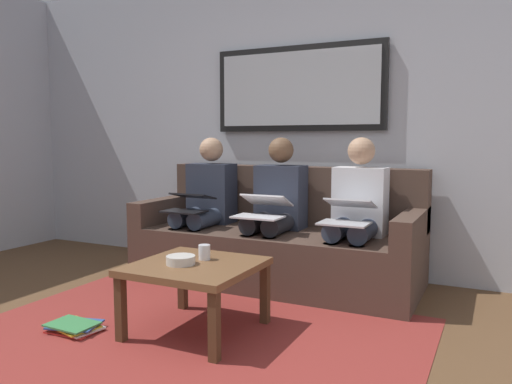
{
  "coord_description": "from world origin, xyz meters",
  "views": [
    {
      "loc": [
        -1.56,
        1.5,
        1.12
      ],
      "look_at": [
        0.0,
        -1.7,
        0.75
      ],
      "focal_mm": 35.21,
      "sensor_mm": 36.0,
      "label": 1
    }
  ],
  "objects_px": {
    "laptop_white": "(263,207)",
    "laptop_black": "(189,203)",
    "framed_mirror": "(298,89)",
    "coffee_table": "(196,272)",
    "magazine_stack": "(75,326)",
    "laptop_silver": "(348,212)",
    "couch": "(279,242)",
    "person_left": "(357,211)",
    "bowl": "(181,260)",
    "cup": "(204,252)",
    "person_middle": "(276,206)",
    "person_right": "(206,201)"
  },
  "relations": [
    {
      "from": "framed_mirror",
      "to": "laptop_black",
      "type": "distance_m",
      "value": 1.33
    },
    {
      "from": "person_left",
      "to": "person_right",
      "type": "bearing_deg",
      "value": 0.0
    },
    {
      "from": "coffee_table",
      "to": "bowl",
      "type": "height_order",
      "value": "bowl"
    },
    {
      "from": "person_right",
      "to": "laptop_black",
      "type": "xyz_separation_m",
      "value": [
        -0.0,
        0.25,
        0.02
      ]
    },
    {
      "from": "person_right",
      "to": "laptop_black",
      "type": "distance_m",
      "value": 0.25
    },
    {
      "from": "laptop_silver",
      "to": "coffee_table",
      "type": "bearing_deg",
      "value": 55.16
    },
    {
      "from": "framed_mirror",
      "to": "laptop_black",
      "type": "xyz_separation_m",
      "value": [
        0.64,
        0.7,
        -0.92
      ]
    },
    {
      "from": "magazine_stack",
      "to": "coffee_table",
      "type": "bearing_deg",
      "value": -154.51
    },
    {
      "from": "bowl",
      "to": "person_middle",
      "type": "xyz_separation_m",
      "value": [
        -0.06,
        -1.21,
        0.17
      ]
    },
    {
      "from": "person_left",
      "to": "laptop_silver",
      "type": "height_order",
      "value": "person_left"
    },
    {
      "from": "bowl",
      "to": "person_middle",
      "type": "distance_m",
      "value": 1.22
    },
    {
      "from": "magazine_stack",
      "to": "person_middle",
      "type": "bearing_deg",
      "value": -113.89
    },
    {
      "from": "laptop_black",
      "to": "magazine_stack",
      "type": "bearing_deg",
      "value": 89.73
    },
    {
      "from": "framed_mirror",
      "to": "coffee_table",
      "type": "height_order",
      "value": "framed_mirror"
    },
    {
      "from": "couch",
      "to": "framed_mirror",
      "type": "xyz_separation_m",
      "value": [
        0.0,
        -0.39,
        1.24
      ]
    },
    {
      "from": "laptop_white",
      "to": "magazine_stack",
      "type": "height_order",
      "value": "laptop_white"
    },
    {
      "from": "bowl",
      "to": "laptop_silver",
      "type": "xyz_separation_m",
      "value": [
        -0.7,
        -0.97,
        0.2
      ]
    },
    {
      "from": "bowl",
      "to": "laptop_white",
      "type": "distance_m",
      "value": 0.99
    },
    {
      "from": "cup",
      "to": "laptop_white",
      "type": "relative_size",
      "value": 0.25
    },
    {
      "from": "couch",
      "to": "person_middle",
      "type": "relative_size",
      "value": 1.93
    },
    {
      "from": "bowl",
      "to": "magazine_stack",
      "type": "height_order",
      "value": "bowl"
    },
    {
      "from": "cup",
      "to": "bowl",
      "type": "relative_size",
      "value": 0.54
    },
    {
      "from": "person_left",
      "to": "laptop_white",
      "type": "xyz_separation_m",
      "value": [
        0.64,
        0.23,
        0.02
      ]
    },
    {
      "from": "coffee_table",
      "to": "person_middle",
      "type": "distance_m",
      "value": 1.18
    },
    {
      "from": "person_middle",
      "to": "laptop_black",
      "type": "distance_m",
      "value": 0.69
    },
    {
      "from": "couch",
      "to": "bowl",
      "type": "distance_m",
      "value": 1.28
    },
    {
      "from": "couch",
      "to": "person_right",
      "type": "xyz_separation_m",
      "value": [
        0.64,
        0.07,
        0.3
      ]
    },
    {
      "from": "framed_mirror",
      "to": "laptop_silver",
      "type": "bearing_deg",
      "value": 132.83
    },
    {
      "from": "framed_mirror",
      "to": "laptop_white",
      "type": "height_order",
      "value": "framed_mirror"
    },
    {
      "from": "person_left",
      "to": "person_middle",
      "type": "height_order",
      "value": "same"
    },
    {
      "from": "coffee_table",
      "to": "person_right",
      "type": "xyz_separation_m",
      "value": [
        0.64,
        -1.15,
        0.25
      ]
    },
    {
      "from": "bowl",
      "to": "person_middle",
      "type": "relative_size",
      "value": 0.15
    },
    {
      "from": "laptop_silver",
      "to": "person_right",
      "type": "distance_m",
      "value": 1.3
    },
    {
      "from": "bowl",
      "to": "person_right",
      "type": "bearing_deg",
      "value": -64.41
    },
    {
      "from": "cup",
      "to": "laptop_black",
      "type": "xyz_separation_m",
      "value": [
        0.64,
        -0.8,
        0.17
      ]
    },
    {
      "from": "magazine_stack",
      "to": "laptop_black",
      "type": "bearing_deg",
      "value": -90.27
    },
    {
      "from": "person_left",
      "to": "person_right",
      "type": "relative_size",
      "value": 1.0
    },
    {
      "from": "coffee_table",
      "to": "person_left",
      "type": "xyz_separation_m",
      "value": [
        -0.64,
        -1.15,
        0.25
      ]
    },
    {
      "from": "framed_mirror",
      "to": "cup",
      "type": "bearing_deg",
      "value": 90.02
    },
    {
      "from": "framed_mirror",
      "to": "coffee_table",
      "type": "relative_size",
      "value": 2.19
    },
    {
      "from": "coffee_table",
      "to": "person_middle",
      "type": "relative_size",
      "value": 0.6
    },
    {
      "from": "framed_mirror",
      "to": "magazine_stack",
      "type": "xyz_separation_m",
      "value": [
        0.65,
        1.92,
        -1.52
      ]
    },
    {
      "from": "laptop_white",
      "to": "laptop_black",
      "type": "height_order",
      "value": "laptop_white"
    },
    {
      "from": "person_right",
      "to": "laptop_black",
      "type": "relative_size",
      "value": 3.4
    },
    {
      "from": "person_middle",
      "to": "laptop_black",
      "type": "relative_size",
      "value": 3.4
    },
    {
      "from": "laptop_silver",
      "to": "cup",
      "type": "bearing_deg",
      "value": 51.94
    },
    {
      "from": "bowl",
      "to": "laptop_silver",
      "type": "distance_m",
      "value": 1.22
    },
    {
      "from": "cup",
      "to": "person_left",
      "type": "distance_m",
      "value": 1.24
    },
    {
      "from": "laptop_black",
      "to": "magazine_stack",
      "type": "distance_m",
      "value": 1.35
    },
    {
      "from": "cup",
      "to": "laptop_white",
      "type": "bearing_deg",
      "value": -89.96
    }
  ]
}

